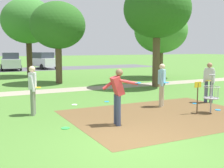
% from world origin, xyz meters
% --- Properties ---
extents(ground_plane, '(160.00, 160.00, 0.00)m').
position_xyz_m(ground_plane, '(0.00, 0.00, 0.00)').
color(ground_plane, '#47752D').
extents(dirt_tee_pad, '(6.38, 4.81, 0.01)m').
position_xyz_m(dirt_tee_pad, '(2.45, 2.19, 0.00)').
color(dirt_tee_pad, brown).
rests_on(dirt_tee_pad, ground).
extents(disc_golf_basket, '(0.98, 0.58, 1.39)m').
position_xyz_m(disc_golf_basket, '(4.14, 1.73, 0.75)').
color(disc_golf_basket, '#9E9EA3').
rests_on(disc_golf_basket, ground).
extents(player_foreground_watching, '(0.45, 0.47, 1.71)m').
position_xyz_m(player_foreground_watching, '(5.62, 3.24, 0.97)').
color(player_foreground_watching, '#384260').
rests_on(player_foreground_watching, ground).
extents(player_throwing, '(1.06, 0.62, 1.71)m').
position_xyz_m(player_throwing, '(0.46, 1.79, 0.99)').
color(player_throwing, '#384260').
rests_on(player_throwing, ground).
extents(player_waiting_left, '(0.45, 0.50, 1.71)m').
position_xyz_m(player_waiting_left, '(-1.54, 4.29, 0.97)').
color(player_waiting_left, slate).
rests_on(player_waiting_left, ground).
extents(player_waiting_right, '(0.47, 0.45, 1.71)m').
position_xyz_m(player_waiting_right, '(3.30, 3.44, 0.97)').
color(player_waiting_right, tan).
rests_on(player_waiting_right, ground).
extents(frisbee_near_basket, '(0.25, 0.25, 0.02)m').
position_xyz_m(frisbee_near_basket, '(-1.08, 2.14, 0.01)').
color(frisbee_near_basket, green).
rests_on(frisbee_near_basket, ground).
extents(frisbee_by_tee, '(0.21, 0.21, 0.02)m').
position_xyz_m(frisbee_by_tee, '(4.80, 1.93, 0.01)').
color(frisbee_by_tee, '#1E93DB').
rests_on(frisbee_by_tee, ground).
extents(frisbee_far_left, '(0.22, 0.22, 0.02)m').
position_xyz_m(frisbee_far_left, '(4.94, 3.30, 0.01)').
color(frisbee_far_left, '#1E93DB').
rests_on(frisbee_far_left, ground).
extents(frisbee_far_right, '(0.21, 0.21, 0.02)m').
position_xyz_m(frisbee_far_right, '(1.81, 5.35, 0.01)').
color(frisbee_far_right, '#1E93DB').
rests_on(frisbee_far_right, ground).
extents(frisbee_scattered_a, '(0.24, 0.24, 0.02)m').
position_xyz_m(frisbee_scattered_a, '(0.33, 5.34, 0.01)').
color(frisbee_scattered_a, white).
rests_on(frisbee_scattered_a, ground).
extents(tree_near_left, '(4.08, 4.08, 5.40)m').
position_xyz_m(tree_near_left, '(9.97, 12.66, 3.64)').
color(tree_near_left, brown).
rests_on(tree_near_left, ground).
extents(tree_near_right, '(3.57, 3.57, 5.29)m').
position_xyz_m(tree_near_right, '(1.88, 12.74, 3.75)').
color(tree_near_right, brown).
rests_on(tree_near_right, ground).
extents(tree_mid_left, '(4.22, 4.22, 6.26)m').
position_xyz_m(tree_mid_left, '(1.04, 18.09, 4.44)').
color(tree_mid_left, '#422D1E').
rests_on(tree_mid_left, ground).
extents(tree_mid_center, '(3.95, 3.95, 6.26)m').
position_xyz_m(tree_mid_center, '(6.62, 8.49, 4.55)').
color(tree_mid_center, brown).
rests_on(tree_mid_center, ground).
extents(parking_lot_strip, '(36.00, 6.00, 0.01)m').
position_xyz_m(parking_lot_strip, '(0.00, 26.73, 0.00)').
color(parking_lot_strip, '#4C4C51').
rests_on(parking_lot_strip, ground).
extents(parked_car_center_right, '(2.24, 4.33, 1.84)m').
position_xyz_m(parked_car_center_right, '(0.62, 26.13, 0.92)').
color(parked_car_center_right, '#B2B7BC').
rests_on(parked_car_center_right, ground).
extents(parked_car_rightmost, '(2.77, 4.51, 1.84)m').
position_xyz_m(parked_car_rightmost, '(4.22, 26.73, 0.92)').
color(parked_car_rightmost, silver).
rests_on(parked_car_rightmost, ground).
extents(gravel_path, '(40.00, 1.54, 0.00)m').
position_xyz_m(gravel_path, '(0.00, 9.61, 0.00)').
color(gravel_path, gray).
rests_on(gravel_path, ground).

